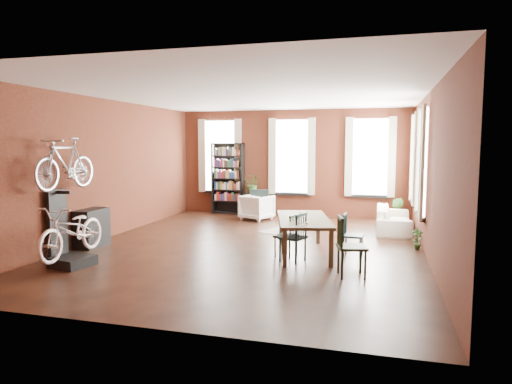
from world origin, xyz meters
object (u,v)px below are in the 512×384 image
(cream_sofa, at_px, (394,215))
(console_table, at_px, (92,228))
(dining_chair_c, at_px, (352,247))
(bicycle_floor, at_px, (72,207))
(bike_trainer, at_px, (73,261))
(white_armchair, at_px, (257,206))
(dining_table, at_px, (303,236))
(dining_chair_a, at_px, (293,237))
(plant_stand, at_px, (252,204))
(dining_chair_b, at_px, (286,236))
(bookshelf, at_px, (228,179))
(dining_chair_d, at_px, (353,235))

(cream_sofa, xyz_separation_m, console_table, (-6.23, -3.50, -0.01))
(dining_chair_c, relative_size, bicycle_floor, 0.56)
(console_table, bearing_deg, bike_trainer, -66.80)
(white_armchair, xyz_separation_m, console_table, (-2.48, -4.25, 0.00))
(dining_table, relative_size, bike_trainer, 3.45)
(dining_chair_a, bearing_deg, white_armchair, -136.24)
(dining_table, distance_m, plant_stand, 5.15)
(cream_sofa, bearing_deg, dining_table, 149.22)
(bicycle_floor, bearing_deg, plant_stand, 75.48)
(dining_chair_a, bearing_deg, dining_chair_c, 78.09)
(dining_chair_b, height_order, plant_stand, dining_chair_b)
(dining_chair_b, relative_size, bike_trainer, 1.34)
(dining_table, bearing_deg, bicycle_floor, -167.19)
(white_armchair, bearing_deg, plant_stand, -43.97)
(white_armchair, bearing_deg, bookshelf, -17.04)
(dining_chair_c, height_order, dining_chair_d, dining_chair_c)
(dining_table, bearing_deg, dining_chair_a, -113.57)
(console_table, bearing_deg, dining_chair_d, 5.98)
(dining_chair_c, bearing_deg, dining_chair_a, 43.63)
(dining_table, height_order, bicycle_floor, bicycle_floor)
(bicycle_floor, bearing_deg, console_table, 111.89)
(console_table, distance_m, bicycle_floor, 1.70)
(bookshelf, bearing_deg, bike_trainer, -95.57)
(bookshelf, height_order, console_table, bookshelf)
(bookshelf, bearing_deg, dining_chair_d, -48.30)
(bicycle_floor, bearing_deg, white_armchair, 70.12)
(dining_chair_c, height_order, console_table, dining_chair_c)
(white_armchair, xyz_separation_m, bike_trainer, (-1.85, -5.72, -0.31))
(bicycle_floor, bearing_deg, dining_chair_a, 17.96)
(dining_table, relative_size, dining_chair_a, 2.34)
(dining_chair_a, xyz_separation_m, bookshelf, (-3.07, 5.29, 0.65))
(bike_trainer, bearing_deg, dining_chair_c, 7.89)
(bookshelf, bearing_deg, white_armchair, -38.50)
(dining_table, relative_size, dining_chair_c, 2.14)
(dining_chair_b, xyz_separation_m, bike_trainer, (-3.53, -1.69, -0.32))
(bookshelf, relative_size, console_table, 2.75)
(dining_table, xyz_separation_m, white_armchair, (-1.97, 3.74, 0.04))
(dining_chair_d, xyz_separation_m, console_table, (-5.41, -0.57, -0.02))
(dining_chair_d, relative_size, cream_sofa, 0.40)
(bike_trainer, bearing_deg, dining_chair_b, 25.58)
(white_armchair, height_order, cream_sofa, cream_sofa)
(dining_chair_d, height_order, cream_sofa, dining_chair_d)
(bookshelf, bearing_deg, dining_chair_b, -59.96)
(bookshelf, relative_size, plant_stand, 3.24)
(plant_stand, relative_size, bicycle_floor, 0.38)
(bookshelf, distance_m, white_armchair, 1.68)
(dining_chair_b, xyz_separation_m, bicycle_floor, (-3.53, -1.66, 0.65))
(bike_trainer, distance_m, console_table, 1.63)
(white_armchair, bearing_deg, dining_chair_c, 142.10)
(dining_chair_a, distance_m, cream_sofa, 4.06)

